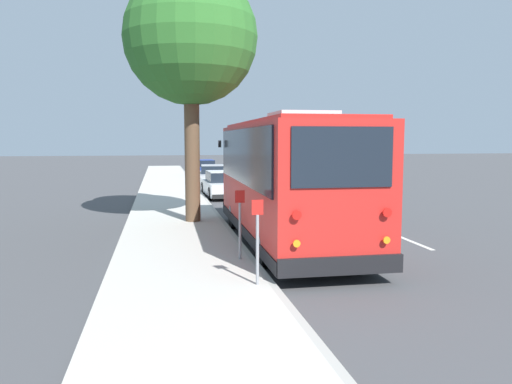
{
  "coord_description": "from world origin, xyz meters",
  "views": [
    {
      "loc": [
        -12.67,
        4.07,
        2.86
      ],
      "look_at": [
        1.91,
        1.25,
        1.3
      ],
      "focal_mm": 35.0,
      "sensor_mm": 36.0,
      "label": 1
    }
  ],
  "objects_px": {
    "parked_sedan_white": "(222,185)",
    "street_tree": "(190,30)",
    "parked_sedan_silver": "(213,176)",
    "sign_post_far": "(240,224)",
    "shuttle_bus": "(287,175)",
    "parked_sedan_blue": "(204,169)",
    "sign_post_near": "(257,241)"
  },
  "relations": [
    {
      "from": "parked_sedan_silver",
      "to": "parked_sedan_blue",
      "type": "distance_m",
      "value": 6.64
    },
    {
      "from": "parked_sedan_silver",
      "to": "sign_post_far",
      "type": "distance_m",
      "value": 20.62
    },
    {
      "from": "parked_sedan_silver",
      "to": "sign_post_near",
      "type": "height_order",
      "value": "sign_post_near"
    },
    {
      "from": "sign_post_near",
      "to": "sign_post_far",
      "type": "xyz_separation_m",
      "value": [
        2.06,
        0.0,
        -0.02
      ]
    },
    {
      "from": "parked_sedan_white",
      "to": "parked_sedan_blue",
      "type": "relative_size",
      "value": 1.03
    },
    {
      "from": "parked_sedan_blue",
      "to": "street_tree",
      "type": "height_order",
      "value": "street_tree"
    },
    {
      "from": "shuttle_bus",
      "to": "street_tree",
      "type": "xyz_separation_m",
      "value": [
        3.49,
        2.35,
        4.51
      ]
    },
    {
      "from": "parked_sedan_blue",
      "to": "sign_post_far",
      "type": "relative_size",
      "value": 2.88
    },
    {
      "from": "sign_post_far",
      "to": "street_tree",
      "type": "bearing_deg",
      "value": 6.96
    },
    {
      "from": "shuttle_bus",
      "to": "parked_sedan_silver",
      "type": "xyz_separation_m",
      "value": [
        18.35,
        0.12,
        -1.31
      ]
    },
    {
      "from": "shuttle_bus",
      "to": "sign_post_near",
      "type": "height_order",
      "value": "shuttle_bus"
    },
    {
      "from": "parked_sedan_white",
      "to": "sign_post_far",
      "type": "distance_m",
      "value": 13.89
    },
    {
      "from": "shuttle_bus",
      "to": "parked_sedan_silver",
      "type": "height_order",
      "value": "shuttle_bus"
    },
    {
      "from": "shuttle_bus",
      "to": "parked_sedan_blue",
      "type": "bearing_deg",
      "value": 0.9
    },
    {
      "from": "parked_sedan_blue",
      "to": "sign_post_near",
      "type": "xyz_separation_m",
      "value": [
        -29.26,
        1.55,
        0.36
      ]
    },
    {
      "from": "parked_sedan_white",
      "to": "parked_sedan_silver",
      "type": "xyz_separation_m",
      "value": [
        6.74,
        -0.21,
        -0.02
      ]
    },
    {
      "from": "parked_sedan_silver",
      "to": "sign_post_far",
      "type": "xyz_separation_m",
      "value": [
        -20.56,
        1.53,
        0.38
      ]
    },
    {
      "from": "parked_sedan_blue",
      "to": "street_tree",
      "type": "bearing_deg",
      "value": 171.5
    },
    {
      "from": "sign_post_near",
      "to": "parked_sedan_silver",
      "type": "bearing_deg",
      "value": -3.88
    },
    {
      "from": "parked_sedan_blue",
      "to": "parked_sedan_white",
      "type": "bearing_deg",
      "value": 176.51
    },
    {
      "from": "shuttle_bus",
      "to": "parked_sedan_blue",
      "type": "height_order",
      "value": "shuttle_bus"
    },
    {
      "from": "shuttle_bus",
      "to": "parked_sedan_blue",
      "type": "relative_size",
      "value": 1.97
    },
    {
      "from": "parked_sedan_white",
      "to": "parked_sedan_blue",
      "type": "height_order",
      "value": "parked_sedan_blue"
    },
    {
      "from": "parked_sedan_white",
      "to": "street_tree",
      "type": "relative_size",
      "value": 0.53
    },
    {
      "from": "shuttle_bus",
      "to": "parked_sedan_white",
      "type": "bearing_deg",
      "value": 2.29
    },
    {
      "from": "street_tree",
      "to": "parked_sedan_white",
      "type": "bearing_deg",
      "value": -13.98
    },
    {
      "from": "parked_sedan_white",
      "to": "street_tree",
      "type": "xyz_separation_m",
      "value": [
        -8.12,
        2.02,
        5.81
      ]
    },
    {
      "from": "shuttle_bus",
      "to": "sign_post_far",
      "type": "relative_size",
      "value": 5.68
    },
    {
      "from": "shuttle_bus",
      "to": "parked_sedan_white",
      "type": "relative_size",
      "value": 1.92
    },
    {
      "from": "parked_sedan_white",
      "to": "street_tree",
      "type": "bearing_deg",
      "value": 164.15
    },
    {
      "from": "parked_sedan_white",
      "to": "parked_sedan_silver",
      "type": "bearing_deg",
      "value": -3.65
    },
    {
      "from": "parked_sedan_silver",
      "to": "street_tree",
      "type": "bearing_deg",
      "value": 176.26
    }
  ]
}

